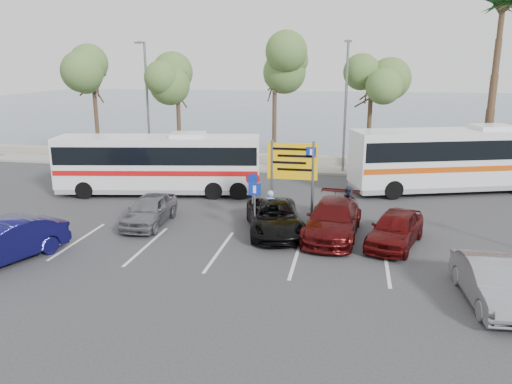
% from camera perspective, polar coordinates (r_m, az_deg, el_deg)
% --- Properties ---
extents(ground, '(120.00, 120.00, 0.00)m').
position_cam_1_polar(ground, '(19.57, -0.02, -5.95)').
color(ground, '#2F2F31').
rests_on(ground, ground).
extents(kerb_strip, '(44.00, 2.40, 0.15)m').
position_cam_1_polar(kerb_strip, '(32.89, 4.65, 2.65)').
color(kerb_strip, gray).
rests_on(kerb_strip, ground).
extents(seawall, '(48.00, 0.80, 0.60)m').
position_cam_1_polar(seawall, '(34.79, 5.03, 3.68)').
color(seawall, gray).
rests_on(seawall, ground).
extents(sea, '(140.00, 140.00, 0.00)m').
position_cam_1_polar(sea, '(78.36, 8.51, 9.46)').
color(sea, '#42596A').
rests_on(sea, ground).
extents(tree_far_left, '(3.20, 3.20, 7.60)m').
position_cam_1_polar(tree_far_left, '(36.46, -18.18, 13.07)').
color(tree_far_left, '#382619').
rests_on(tree_far_left, kerb_strip).
extents(tree_left, '(3.20, 3.20, 7.20)m').
position_cam_1_polar(tree_left, '(34.00, -9.01, 12.99)').
color(tree_left, '#382619').
rests_on(tree_left, kerb_strip).
extents(tree_mid, '(3.20, 3.20, 8.00)m').
position_cam_1_polar(tree_mid, '(32.37, 2.17, 14.23)').
color(tree_mid, '#382619').
rests_on(tree_mid, kerb_strip).
extents(tree_right, '(3.20, 3.20, 7.40)m').
position_cam_1_polar(tree_right, '(32.01, 13.12, 13.00)').
color(tree_right, '#382619').
rests_on(tree_right, kerb_strip).
extents(palm_tree, '(4.80, 4.80, 11.20)m').
position_cam_1_polar(palm_tree, '(33.10, 26.37, 18.39)').
color(palm_tree, '#382619').
rests_on(palm_tree, kerb_strip).
extents(street_lamp_left, '(0.45, 1.15, 8.01)m').
position_cam_1_polar(street_lamp_left, '(34.35, -12.39, 10.50)').
color(street_lamp_left, slate).
rests_on(street_lamp_left, kerb_strip).
extents(street_lamp_right, '(0.45, 1.15, 8.01)m').
position_cam_1_polar(street_lamp_right, '(31.59, 10.22, 10.27)').
color(street_lamp_right, slate).
rests_on(street_lamp_right, kerb_strip).
extents(direction_sign, '(2.20, 0.12, 3.60)m').
position_cam_1_polar(direction_sign, '(21.79, 4.18, 2.81)').
color(direction_sign, slate).
rests_on(direction_sign, ground).
extents(sign_no_stop, '(0.60, 0.08, 2.35)m').
position_cam_1_polar(sign_no_stop, '(21.44, -0.38, 0.31)').
color(sign_no_stop, slate).
rests_on(sign_no_stop, ground).
extents(sign_parking, '(0.50, 0.07, 2.25)m').
position_cam_1_polar(sign_parking, '(19.89, -0.15, -1.16)').
color(sign_parking, slate).
rests_on(sign_parking, ground).
extents(lane_markings, '(12.02, 4.20, 0.01)m').
position_cam_1_polar(lane_markings, '(18.90, -4.02, -6.74)').
color(lane_markings, silver).
rests_on(lane_markings, ground).
extents(coach_bus_left, '(10.86, 4.11, 3.31)m').
position_cam_1_polar(coach_bus_left, '(26.98, -11.02, 2.94)').
color(coach_bus_left, silver).
rests_on(coach_bus_left, ground).
extents(coach_bus_right, '(11.77, 6.04, 3.61)m').
position_cam_1_polar(coach_bus_right, '(29.17, 22.10, 3.28)').
color(coach_bus_right, silver).
rests_on(coach_bus_right, ground).
extents(car_silver_a, '(1.66, 3.89, 1.31)m').
position_cam_1_polar(car_silver_a, '(22.15, -12.07, -2.02)').
color(car_silver_a, slate).
rests_on(car_silver_a, ground).
extents(car_blue, '(3.14, 4.78, 1.49)m').
position_cam_1_polar(car_blue, '(19.72, -27.00, -5.16)').
color(car_blue, '#100F47').
rests_on(car_blue, ground).
extents(car_maroon, '(2.46, 5.12, 1.44)m').
position_cam_1_polar(car_maroon, '(20.44, 8.81, -3.09)').
color(car_maroon, '#470B0C').
rests_on(car_maroon, ground).
extents(car_red, '(2.76, 4.28, 1.36)m').
position_cam_1_polar(car_red, '(19.95, 15.64, -4.04)').
color(car_red, '#4E0B0B').
rests_on(car_red, ground).
extents(suv_black, '(3.26, 5.05, 1.29)m').
position_cam_1_polar(suv_black, '(20.68, 2.13, -2.92)').
color(suv_black, black).
rests_on(suv_black, ground).
extents(car_silver_b, '(1.72, 4.05, 1.30)m').
position_cam_1_polar(car_silver_b, '(16.32, 25.31, -9.32)').
color(car_silver_b, gray).
rests_on(car_silver_b, ground).
extents(pedestrian_near, '(0.60, 0.40, 1.61)m').
position_cam_1_polar(pedestrian_near, '(21.37, 1.64, -1.90)').
color(pedestrian_near, '#9DBFE4').
rests_on(pedestrian_near, ground).
extents(pedestrian_far, '(0.67, 0.83, 1.64)m').
position_cam_1_polar(pedestrian_far, '(22.26, 10.60, -1.42)').
color(pedestrian_far, '#2E3345').
rests_on(pedestrian_far, ground).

